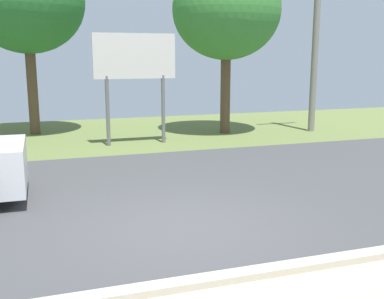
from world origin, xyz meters
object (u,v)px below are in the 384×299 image
tree_left_far (26,1)px  utility_pole (316,30)px  tree_center_back (227,10)px  roadside_billboard (135,64)px

tree_left_far → utility_pole: bearing=-14.4°
tree_left_far → tree_center_back: (6.70, -1.87, -0.28)m
utility_pole → tree_center_back: bearing=168.2°
roadside_billboard → tree_left_far: 4.88m
roadside_billboard → tree_center_back: tree_center_back is taller
roadside_billboard → tree_left_far: bearing=135.4°
roadside_billboard → tree_center_back: (3.57, 1.22, 1.83)m
utility_pole → tree_center_back: (-3.25, 0.68, 0.65)m
roadside_billboard → tree_center_back: size_ratio=0.57×
roadside_billboard → tree_left_far: tree_left_far is taller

